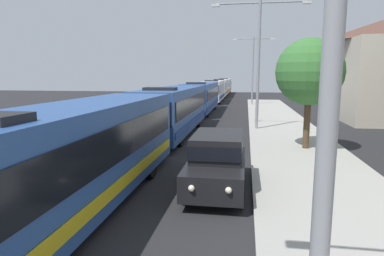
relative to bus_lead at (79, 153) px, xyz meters
The scene contains 10 objects.
bus_lead is the anchor object (origin of this frame).
bus_second_in_line 12.69m from the bus_lead, 90.00° to the left, with size 2.58×12.07×3.21m.
bus_middle 25.89m from the bus_lead, 90.00° to the left, with size 2.58×12.22×3.21m.
bus_fourth_in_line 39.34m from the bus_lead, 90.00° to the left, with size 2.58×10.74×3.21m.
bus_rear 51.57m from the bus_lead, 90.00° to the left, with size 2.58×11.17×3.21m.
bus_tail_end 63.83m from the bus_lead, 90.00° to the left, with size 2.58×11.42×3.21m.
white_suv 4.49m from the bus_lead, 33.71° to the left, with size 1.86×4.71×1.90m.
streetlamp_mid 16.42m from the bus_lead, 70.26° to the left, with size 6.52×0.28×8.68m.
streetlamp_far 35.80m from the bus_lead, 81.28° to the left, with size 5.32×0.28×8.45m.
roadside_tree 12.04m from the bus_lead, 49.28° to the left, with size 3.34×3.34×5.55m.
Camera 1 is at (3.30, 2.90, 3.86)m, focal length 31.06 mm.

